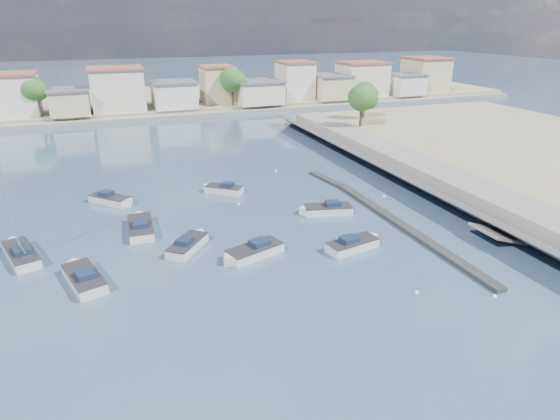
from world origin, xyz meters
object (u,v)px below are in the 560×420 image
motorboat_b (189,245)px  motorboat_e (141,227)px  motorboat_c (325,210)px  motorboat_h (355,245)px  motorboat_g (112,200)px  sailboat (20,253)px  motorboat_d (252,252)px  motorboat_f (222,190)px  motorboat_a (83,278)px

motorboat_b → motorboat_e: bearing=123.4°
motorboat_c → motorboat_e: bearing=172.6°
motorboat_c → motorboat_h: same height
motorboat_g → sailboat: bearing=-126.1°
motorboat_d → motorboat_f: bearing=84.7°
motorboat_a → motorboat_c: 23.66m
motorboat_e → motorboat_g: (-2.22, 8.24, 0.00)m
motorboat_b → sailboat: sailboat is taller
motorboat_f → motorboat_h: (7.22, -17.80, 0.00)m
motorboat_d → motorboat_c: bearing=32.9°
motorboat_b → motorboat_h: bearing=-20.6°
motorboat_g → sailboat: (-7.59, -10.42, 0.04)m
motorboat_a → motorboat_c: same height
motorboat_c → motorboat_g: (-20.25, 10.59, 0.00)m
motorboat_c → motorboat_f: same height
motorboat_d → motorboat_e: (-8.20, 8.70, 0.00)m
motorboat_a → motorboat_d: same height
motorboat_d → motorboat_g: bearing=121.6°
motorboat_e → motorboat_f: (9.70, 7.39, -0.00)m
motorboat_a → motorboat_f: same height
motorboat_f → sailboat: sailboat is taller
motorboat_h → motorboat_e: bearing=148.4°
motorboat_g → motorboat_a: bearing=-99.3°
motorboat_a → motorboat_h: size_ratio=1.10×
motorboat_f → motorboat_e: bearing=-142.7°
sailboat → motorboat_f: bearing=26.1°
motorboat_a → sailboat: 7.74m
motorboat_b → motorboat_c: 14.78m
motorboat_d → motorboat_f: 16.15m
motorboat_b → sailboat: size_ratio=0.51×
motorboat_e → motorboat_h: (16.92, -10.41, 0.00)m
motorboat_b → motorboat_c: same height
motorboat_f → motorboat_b: bearing=-115.7°
motorboat_d → sailboat: bearing=160.1°
motorboat_c → sailboat: (-27.84, 0.17, 0.04)m
motorboat_b → motorboat_d: same height
motorboat_f → motorboat_h: size_ratio=0.82×
motorboat_h → sailboat: (-26.73, 8.24, 0.04)m
motorboat_b → motorboat_f: bearing=64.3°
motorboat_f → motorboat_a: bearing=-133.2°
motorboat_f → motorboat_g: (-11.92, 0.85, 0.00)m
motorboat_c → motorboat_g: size_ratio=1.21×
motorboat_a → sailboat: size_ratio=0.65×
motorboat_c → motorboat_f: size_ratio=1.27×
motorboat_e → motorboat_h: bearing=-31.6°
motorboat_e → motorboat_g: bearing=105.1°
motorboat_g → motorboat_e: bearing=-74.9°
motorboat_g → motorboat_d: bearing=-58.4°
motorboat_a → motorboat_h: (21.83, -2.25, -0.00)m
motorboat_b → motorboat_d: (4.64, -3.31, -0.00)m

